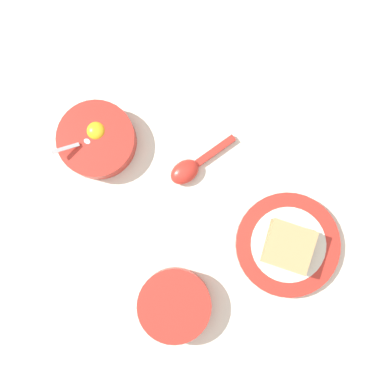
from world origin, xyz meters
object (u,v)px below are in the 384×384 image
Objects in this scene: toast_sandwich at (289,246)px; soup_spoon at (190,168)px; toast_plate at (288,244)px; congee_bowl at (174,305)px; egg_bowl at (97,140)px.

toast_sandwich is 0.24m from soup_spoon.
congee_bowl is (0.13, 0.21, 0.02)m from toast_plate.
toast_sandwich is at bearing 65.65° from toast_plate.
congee_bowl is (0.12, 0.21, -0.01)m from toast_sandwich.
toast_sandwich is 0.24m from congee_bowl.
toast_plate is 0.24m from soup_spoon.
toast_sandwich is at bearing -120.75° from congee_bowl.
egg_bowl is 0.42m from toast_sandwich.
toast_sandwich reaches higher than congee_bowl.
toast_sandwich is 0.70× the size of soup_spoon.
congee_bowl is at bearing 147.85° from egg_bowl.
egg_bowl is 0.42m from toast_plate.
congee_bowl is at bearing 115.64° from soup_spoon.
toast_sandwich is (0.00, 0.00, 0.03)m from toast_plate.
egg_bowl is at bearing -32.15° from congee_bowl.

